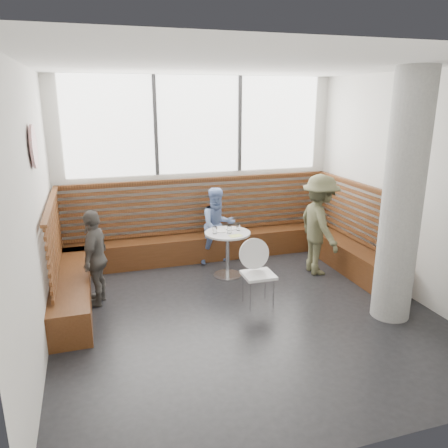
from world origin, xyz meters
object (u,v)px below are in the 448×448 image
object	(u,v)px
adult_man	(319,225)
child_back	(218,226)
cafe_chair	(257,267)
child_left	(95,258)
cafe_table	(227,245)
concrete_column	(402,200)

from	to	relation	value
adult_man	child_back	world-z (taller)	adult_man
cafe_chair	child_back	size ratio (longest dim) A/B	0.69
adult_man	child_left	xyz separation A→B (m)	(-3.55, -0.08, -0.14)
cafe_table	adult_man	xyz separation A→B (m)	(1.49, -0.29, 0.29)
child_back	child_left	distance (m)	2.32
concrete_column	adult_man	distance (m)	1.82
cafe_chair	child_back	bearing A→B (deg)	92.48
concrete_column	adult_man	size ratio (longest dim) A/B	1.93
cafe_chair	child_left	bearing A→B (deg)	162.69
cafe_table	cafe_chair	world-z (taller)	cafe_chair
cafe_table	child_left	size ratio (longest dim) A/B	0.55
concrete_column	adult_man	world-z (taller)	concrete_column
concrete_column	cafe_table	xyz separation A→B (m)	(-1.69, 1.93, -1.06)
cafe_table	child_left	world-z (taller)	child_left
adult_man	concrete_column	bearing A→B (deg)	-170.05
cafe_chair	adult_man	world-z (taller)	adult_man
cafe_table	adult_man	bearing A→B (deg)	-11.06
child_back	child_left	xyz separation A→B (m)	(-2.09, -1.02, 0.01)
concrete_column	cafe_chair	xyz separation A→B (m)	(-1.59, 0.88, -1.05)
cafe_table	child_back	distance (m)	0.66
cafe_table	adult_man	distance (m)	1.54
adult_man	child_back	distance (m)	1.74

